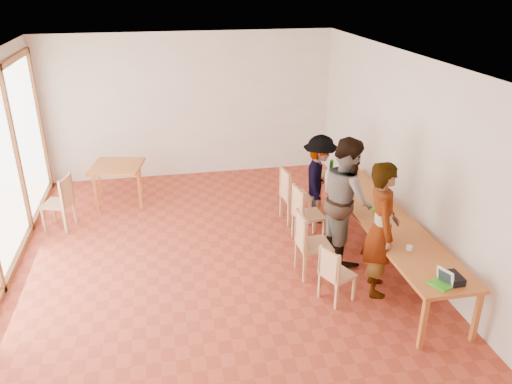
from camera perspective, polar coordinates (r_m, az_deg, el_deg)
ground at (r=7.52m, az=-4.67°, el=-8.93°), size 8.00×8.00×0.00m
wall_back at (r=10.63m, az=-7.54°, el=9.70°), size 6.00×0.10×3.00m
wall_right at (r=7.70m, az=17.72°, el=3.26°), size 0.10×8.00×3.00m
ceiling at (r=6.41m, az=-5.58°, el=14.41°), size 6.00×8.00×0.04m
communal_table at (r=7.64m, az=14.30°, el=-3.02°), size 0.80×4.00×0.75m
side_table at (r=9.72m, az=-15.60°, el=2.53°), size 0.90×0.90×0.75m
chair_near at (r=6.68m, az=8.83°, el=-8.72°), size 0.50×0.50×0.43m
chair_mid at (r=7.16m, az=5.91°, el=-5.21°), size 0.47×0.47×0.52m
chair_far at (r=8.02m, az=5.44°, el=-1.95°), size 0.50×0.50×0.51m
chair_empty at (r=8.67m, az=3.94°, el=0.25°), size 0.50×0.50×0.52m
chair_spare at (r=9.04m, az=-21.30°, el=-0.55°), size 0.55×0.55×0.50m
person_near at (r=6.81m, az=14.12°, el=-4.13°), size 0.61×0.78×1.89m
person_mid at (r=7.54m, az=10.26°, el=-0.82°), size 0.74×0.95×1.92m
person_far at (r=8.67m, az=7.22°, el=1.45°), size 0.92×1.16×1.57m
laptop_near at (r=6.21m, az=20.52°, el=-9.48°), size 0.28×0.29×0.20m
laptop_mid at (r=7.71m, az=14.58°, el=-1.94°), size 0.24×0.27×0.21m
laptop_far at (r=7.80m, az=14.07°, el=-1.59°), size 0.26×0.28×0.20m
yellow_mug at (r=9.15m, az=10.41°, el=2.54°), size 0.13×0.13×0.09m
green_bottle at (r=8.93m, az=8.61°, el=2.79°), size 0.07×0.07×0.28m
clear_glass at (r=8.07m, az=14.76°, el=-0.86°), size 0.07×0.07×0.09m
condiment_cup at (r=6.81m, az=17.12°, el=-6.13°), size 0.08×0.08×0.06m
pink_phone at (r=7.71m, az=14.06°, el=-2.29°), size 0.05×0.10×0.01m
black_pouch at (r=6.32m, az=21.67°, el=-9.14°), size 0.16×0.26×0.09m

